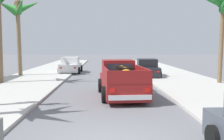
# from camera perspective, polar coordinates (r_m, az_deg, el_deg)

# --- Properties ---
(sidewalk_left) EXTENTS (5.10, 60.00, 0.12)m
(sidewalk_left) POSITION_cam_1_polar(r_m,az_deg,el_deg) (20.01, -17.49, -2.48)
(sidewalk_left) COLOR beige
(sidewalk_left) RESTS_ON ground
(sidewalk_right) EXTENTS (5.10, 60.00, 0.12)m
(sidewalk_right) POSITION_cam_1_polar(r_m,az_deg,el_deg) (20.10, 15.11, -2.39)
(sidewalk_right) COLOR beige
(sidewalk_right) RESTS_ON ground
(curb_left) EXTENTS (0.16, 60.00, 0.10)m
(curb_left) POSITION_cam_1_polar(r_m,az_deg,el_deg) (19.73, -14.26, -2.54)
(curb_left) COLOR silver
(curb_left) RESTS_ON ground
(curb_right) EXTENTS (0.16, 60.00, 0.10)m
(curb_right) POSITION_cam_1_polar(r_m,az_deg,el_deg) (19.80, 11.91, -2.46)
(curb_right) COLOR silver
(curb_right) RESTS_ON ground
(pickup_truck) EXTENTS (2.48, 5.33, 1.80)m
(pickup_truck) POSITION_cam_1_polar(r_m,az_deg,el_deg) (14.10, 1.95, -2.19)
(pickup_truck) COLOR maroon
(pickup_truck) RESTS_ON ground
(car_left_near) EXTENTS (2.17, 4.32, 1.54)m
(car_left_near) POSITION_cam_1_polar(r_m,az_deg,el_deg) (23.05, 7.25, 0.29)
(car_left_near) COLOR black
(car_left_near) RESTS_ON ground
(car_right_near) EXTENTS (2.04, 4.27, 1.54)m
(car_right_near) POSITION_cam_1_polar(r_m,az_deg,el_deg) (26.98, -8.57, 0.95)
(car_right_near) COLOR silver
(car_right_near) RESTS_ON ground
(palm_tree_right_mid) EXTENTS (3.64, 3.43, 6.52)m
(palm_tree_right_mid) POSITION_cam_1_polar(r_m,az_deg,el_deg) (24.67, -18.93, 11.14)
(palm_tree_right_mid) COLOR #846B4C
(palm_tree_right_mid) RESTS_ON ground
(palm_tree_right_back) EXTENTS (3.76, 4.08, 6.33)m
(palm_tree_right_back) POSITION_cam_1_polar(r_m,az_deg,el_deg) (19.83, 22.03, 12.79)
(palm_tree_right_back) COLOR brown
(palm_tree_right_back) RESTS_ON ground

